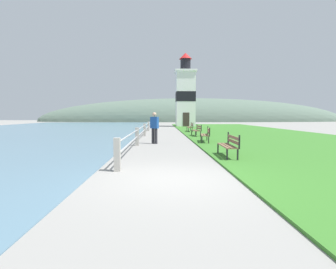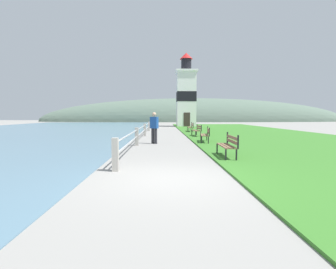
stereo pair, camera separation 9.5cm
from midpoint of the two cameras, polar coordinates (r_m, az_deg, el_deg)
ground_plane at (r=6.79m, az=0.83°, el=-9.70°), size 160.00×160.00×0.00m
grass_verge at (r=23.72m, az=18.20°, el=0.14°), size 12.00×47.16×0.06m
seawall_railing at (r=20.51m, az=-4.96°, el=1.28°), size 0.18×25.90×0.98m
park_bench_near at (r=10.25m, az=13.27°, el=-2.02°), size 0.53×1.77×0.94m
park_bench_midway at (r=15.61m, az=8.44°, el=0.16°), size 0.69×1.90×0.94m
park_bench_far at (r=20.06m, az=6.52°, el=1.07°), size 0.56×1.75×0.94m
park_bench_by_lighthouse at (r=25.41m, az=5.12°, el=1.74°), size 0.50×1.80×0.94m
lighthouse at (r=38.16m, az=4.03°, el=8.57°), size 3.06×3.06×10.49m
person_strolling at (r=15.00m, az=-2.84°, el=1.71°), size 0.50×0.42×1.80m
distant_hillside at (r=68.54m, az=5.64°, el=2.85°), size 80.00×16.00×12.00m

